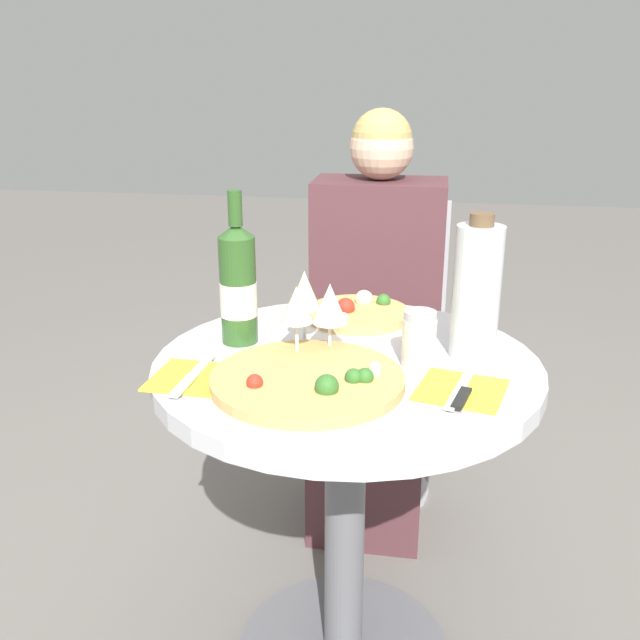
{
  "coord_description": "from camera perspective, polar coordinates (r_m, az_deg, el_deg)",
  "views": [
    {
      "loc": [
        0.16,
        -1.29,
        1.29
      ],
      "look_at": [
        -0.05,
        -0.05,
        0.84
      ],
      "focal_mm": 40.0,
      "sensor_mm": 36.0,
      "label": 1
    }
  ],
  "objects": [
    {
      "name": "tall_carafe",
      "position": [
        1.43,
        12.42,
        2.29
      ],
      "size": [
        0.09,
        0.09,
        0.29
      ],
      "color": "silver",
      "rests_on": "dining_table"
    },
    {
      "name": "place_setting_left",
      "position": [
        1.35,
        -10.17,
        -4.56
      ],
      "size": [
        0.16,
        0.19,
        0.01
      ],
      "color": "yellow",
      "rests_on": "dining_table"
    },
    {
      "name": "wine_glass_front_left",
      "position": [
        1.38,
        -1.89,
        1.09
      ],
      "size": [
        0.07,
        0.07,
        0.15
      ],
      "color": "silver",
      "rests_on": "dining_table"
    },
    {
      "name": "pizza_small_far",
      "position": [
        1.65,
        3.03,
        0.62
      ],
      "size": [
        0.24,
        0.24,
        0.05
      ],
      "color": "tan",
      "rests_on": "dining_table"
    },
    {
      "name": "wine_bottle",
      "position": [
        1.48,
        -6.57,
        2.78
      ],
      "size": [
        0.08,
        0.08,
        0.32
      ],
      "color": "#2D5623",
      "rests_on": "dining_table"
    },
    {
      "name": "wine_glass_back_left",
      "position": [
        1.45,
        -1.25,
        2.28
      ],
      "size": [
        0.07,
        0.07,
        0.16
      ],
      "color": "silver",
      "rests_on": "dining_table"
    },
    {
      "name": "seated_diner",
      "position": [
        2.07,
        4.35,
        -2.2
      ],
      "size": [
        0.37,
        0.44,
        1.19
      ],
      "rotation": [
        0.0,
        0.0,
        3.14
      ],
      "color": "#512D33",
      "rests_on": "ground_plane"
    },
    {
      "name": "chair_behind_diner",
      "position": [
        2.23,
        4.66,
        -2.62
      ],
      "size": [
        0.4,
        0.4,
        0.91
      ],
      "rotation": [
        0.0,
        0.0,
        3.14
      ],
      "color": "#ADADB2",
      "rests_on": "ground_plane"
    },
    {
      "name": "sugar_shaker",
      "position": [
        1.39,
        7.93,
        -1.48
      ],
      "size": [
        0.07,
        0.07,
        0.11
      ],
      "color": "silver",
      "rests_on": "dining_table"
    },
    {
      "name": "place_setting_right",
      "position": [
        1.31,
        11.21,
        -5.52
      ],
      "size": [
        0.18,
        0.19,
        0.01
      ],
      "color": "yellow",
      "rests_on": "dining_table"
    },
    {
      "name": "pizza_large",
      "position": [
        1.3,
        -0.86,
        -4.82
      ],
      "size": [
        0.36,
        0.36,
        0.05
      ],
      "color": "tan",
      "rests_on": "dining_table"
    },
    {
      "name": "wine_glass_center",
      "position": [
        1.41,
        0.79,
        1.22
      ],
      "size": [
        0.07,
        0.07,
        0.15
      ],
      "color": "silver",
      "rests_on": "dining_table"
    },
    {
      "name": "dining_table",
      "position": [
        1.51,
        2.07,
        -10.34
      ],
      "size": [
        0.77,
        0.77,
        0.74
      ],
      "color": "slate",
      "rests_on": "ground_plane"
    }
  ]
}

